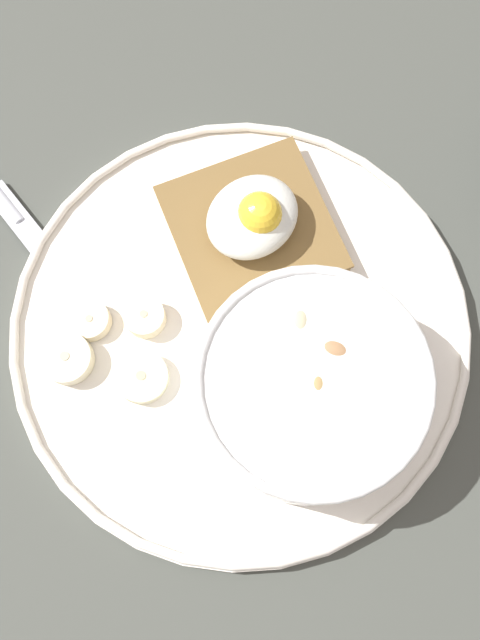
# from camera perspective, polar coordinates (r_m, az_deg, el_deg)

# --- Properties ---
(ground_plane) EXTENTS (1.20, 1.20, 0.02)m
(ground_plane) POSITION_cam_1_polar(r_m,az_deg,el_deg) (0.49, 0.00, -1.29)
(ground_plane) COLOR #454843
(ground_plane) RESTS_ON ground
(plate) EXTENTS (0.31, 0.31, 0.02)m
(plate) POSITION_cam_1_polar(r_m,az_deg,el_deg) (0.47, 0.00, -0.73)
(plate) COLOR white
(plate) RESTS_ON ground_plane
(oatmeal_bowl) EXTENTS (0.14, 0.14, 0.06)m
(oatmeal_bowl) POSITION_cam_1_polar(r_m,az_deg,el_deg) (0.43, 5.67, -5.38)
(oatmeal_bowl) COLOR white
(oatmeal_bowl) RESTS_ON plate
(toast_slice) EXTENTS (0.13, 0.13, 0.02)m
(toast_slice) POSITION_cam_1_polar(r_m,az_deg,el_deg) (0.49, 0.94, 7.24)
(toast_slice) COLOR brown
(toast_slice) RESTS_ON plate
(poached_egg) EXTENTS (0.06, 0.05, 0.04)m
(poached_egg) POSITION_cam_1_polar(r_m,az_deg,el_deg) (0.47, 1.10, 8.28)
(poached_egg) COLOR white
(poached_egg) RESTS_ON toast_slice
(banana_slice_front) EXTENTS (0.05, 0.05, 0.01)m
(banana_slice_front) POSITION_cam_1_polar(r_m,az_deg,el_deg) (0.46, -7.86, -4.55)
(banana_slice_front) COLOR beige
(banana_slice_front) RESTS_ON plate
(banana_slice_left) EXTENTS (0.04, 0.04, 0.01)m
(banana_slice_left) POSITION_cam_1_polar(r_m,az_deg,el_deg) (0.48, -11.87, -0.04)
(banana_slice_left) COLOR beige
(banana_slice_left) RESTS_ON plate
(banana_slice_back) EXTENTS (0.04, 0.04, 0.01)m
(banana_slice_back) POSITION_cam_1_polar(r_m,az_deg,el_deg) (0.47, -13.67, -3.00)
(banana_slice_back) COLOR #F4EAC5
(banana_slice_back) RESTS_ON plate
(banana_slice_right) EXTENTS (0.03, 0.03, 0.01)m
(banana_slice_right) POSITION_cam_1_polar(r_m,az_deg,el_deg) (0.47, -7.63, 0.26)
(banana_slice_right) COLOR #F5E4B9
(banana_slice_right) RESTS_ON plate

